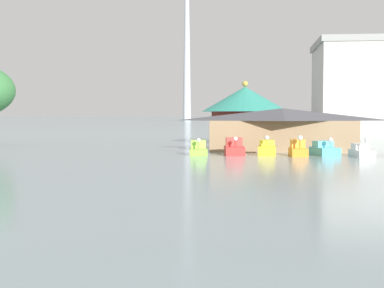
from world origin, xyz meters
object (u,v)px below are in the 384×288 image
(pedal_boat_cyan, at_px, (324,150))
(boathouse, at_px, (282,129))
(pedal_boat_yellow, at_px, (267,149))
(pedal_boat_white, at_px, (361,151))
(green_roof_pavilion, at_px, (245,111))
(pedal_boat_red, at_px, (234,148))
(pedal_boat_lime, at_px, (198,149))
(pedal_boat_orange, at_px, (298,149))

(pedal_boat_cyan, distance_m, boathouse, 6.89)
(pedal_boat_yellow, relative_size, boathouse, 0.19)
(pedal_boat_white, height_order, green_roof_pavilion, green_roof_pavilion)
(green_roof_pavilion, bearing_deg, pedal_boat_red, -91.81)
(pedal_boat_lime, distance_m, boathouse, 10.07)
(pedal_boat_white, bearing_deg, pedal_boat_orange, -98.55)
(pedal_boat_lime, bearing_deg, pedal_boat_yellow, 89.48)
(pedal_boat_yellow, bearing_deg, green_roof_pavilion, -172.06)
(pedal_boat_lime, height_order, pedal_boat_cyan, pedal_boat_cyan)
(green_roof_pavilion, bearing_deg, pedal_boat_orange, -77.59)
(pedal_boat_lime, relative_size, pedal_boat_yellow, 0.95)
(pedal_boat_cyan, bearing_deg, pedal_boat_lime, -103.64)
(pedal_boat_yellow, relative_size, pedal_boat_cyan, 0.88)
(pedal_boat_lime, distance_m, pedal_boat_white, 13.38)
(pedal_boat_lime, bearing_deg, pedal_boat_white, 82.25)
(pedal_boat_orange, relative_size, pedal_boat_white, 0.81)
(pedal_boat_lime, xyz_separation_m, pedal_boat_yellow, (5.77, 0.58, 0.03))
(pedal_boat_cyan, bearing_deg, boathouse, -169.37)
(pedal_boat_orange, height_order, green_roof_pavilion, green_roof_pavilion)
(pedal_boat_white, bearing_deg, pedal_boat_red, -103.84)
(pedal_boat_white, relative_size, boathouse, 0.21)
(pedal_boat_lime, height_order, pedal_boat_orange, pedal_boat_orange)
(boathouse, distance_m, green_roof_pavilion, 14.56)
(pedal_boat_red, height_order, boathouse, boathouse)
(pedal_boat_lime, height_order, green_roof_pavilion, green_roof_pavilion)
(boathouse, bearing_deg, pedal_boat_orange, -82.44)
(green_roof_pavilion, bearing_deg, pedal_boat_white, -65.18)
(pedal_boat_yellow, xyz_separation_m, green_roof_pavilion, (-2.12, 20.10, 3.26))
(pedal_boat_lime, xyz_separation_m, pedal_boat_red, (3.01, 0.53, 0.08))
(pedal_boat_red, relative_size, boathouse, 0.21)
(pedal_boat_lime, relative_size, boathouse, 0.18)
(pedal_boat_orange, distance_m, green_roof_pavilion, 21.81)
(pedal_boat_orange, height_order, pedal_boat_white, pedal_boat_orange)
(pedal_boat_red, bearing_deg, pedal_boat_lime, -86.23)
(pedal_boat_red, distance_m, pedal_boat_cyan, 7.56)
(pedal_boat_yellow, height_order, pedal_boat_orange, pedal_boat_orange)
(pedal_boat_orange, bearing_deg, pedal_boat_white, 85.73)
(pedal_boat_yellow, relative_size, green_roof_pavilion, 0.26)
(pedal_boat_orange, distance_m, pedal_boat_cyan, 2.58)
(pedal_boat_lime, relative_size, pedal_boat_white, 0.85)
(pedal_boat_yellow, bearing_deg, pedal_boat_white, 84.97)
(pedal_boat_lime, height_order, pedal_boat_yellow, pedal_boat_yellow)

